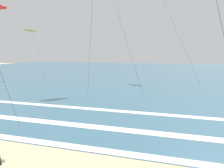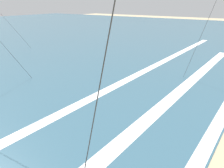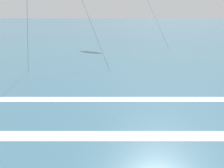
% 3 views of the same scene
% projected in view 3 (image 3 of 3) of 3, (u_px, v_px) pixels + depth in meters
% --- Properties ---
extents(ocean_surface, '(140.00, 90.00, 0.01)m').
position_uv_depth(ocean_surface, '(111.00, 32.00, 49.79)').
color(ocean_surface, '#386075').
rests_on(ocean_surface, ground).
extents(wave_foam_mid_break, '(39.16, 0.85, 0.01)m').
position_uv_depth(wave_foam_mid_break, '(107.00, 136.00, 10.74)').
color(wave_foam_mid_break, white).
rests_on(wave_foam_mid_break, ocean_surface).
extents(wave_foam_outer_break, '(57.81, 0.75, 0.01)m').
position_uv_depth(wave_foam_outer_break, '(97.00, 99.00, 14.82)').
color(wave_foam_outer_break, white).
rests_on(wave_foam_outer_break, ocean_surface).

